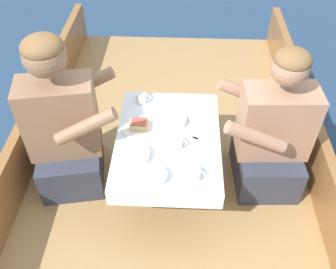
{
  "coord_description": "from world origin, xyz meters",
  "views": [
    {
      "loc": [
        0.07,
        -1.57,
        2.2
      ],
      "look_at": [
        0.0,
        -0.08,
        0.76
      ],
      "focal_mm": 40.0,
      "sensor_mm": 36.0,
      "label": 1
    }
  ],
  "objects_px": {
    "coffee_cup_starboard": "(141,98)",
    "coffee_cup_center": "(176,143)",
    "person_port": "(64,128)",
    "sandwich": "(139,124)",
    "coffee_cup_port": "(193,174)",
    "person_starboard": "(271,136)"
  },
  "relations": [
    {
      "from": "person_port",
      "to": "coffee_cup_center",
      "type": "xyz_separation_m",
      "value": [
        0.64,
        -0.1,
        0.02
      ]
    },
    {
      "from": "coffee_cup_starboard",
      "to": "coffee_cup_center",
      "type": "relative_size",
      "value": 0.86
    },
    {
      "from": "person_port",
      "to": "coffee_cup_center",
      "type": "distance_m",
      "value": 0.64
    },
    {
      "from": "person_starboard",
      "to": "sandwich",
      "type": "distance_m",
      "value": 0.76
    },
    {
      "from": "person_starboard",
      "to": "coffee_cup_starboard",
      "type": "bearing_deg",
      "value": -19.95
    },
    {
      "from": "coffee_cup_center",
      "to": "person_starboard",
      "type": "bearing_deg",
      "value": 14.44
    },
    {
      "from": "person_starboard",
      "to": "sandwich",
      "type": "relative_size",
      "value": 9.19
    },
    {
      "from": "person_port",
      "to": "person_starboard",
      "type": "height_order",
      "value": "person_port"
    },
    {
      "from": "person_port",
      "to": "coffee_cup_starboard",
      "type": "bearing_deg",
      "value": 22.99
    },
    {
      "from": "person_starboard",
      "to": "sandwich",
      "type": "bearing_deg",
      "value": -2.51
    },
    {
      "from": "coffee_cup_port",
      "to": "coffee_cup_starboard",
      "type": "xyz_separation_m",
      "value": [
        -0.32,
        0.59,
        0.01
      ]
    },
    {
      "from": "coffee_cup_port",
      "to": "person_port",
      "type": "bearing_deg",
      "value": 156.56
    },
    {
      "from": "person_port",
      "to": "person_starboard",
      "type": "distance_m",
      "value": 1.18
    },
    {
      "from": "sandwich",
      "to": "coffee_cup_port",
      "type": "xyz_separation_m",
      "value": [
        0.31,
        -0.35,
        -0.01
      ]
    },
    {
      "from": "person_starboard",
      "to": "coffee_cup_port",
      "type": "height_order",
      "value": "person_starboard"
    },
    {
      "from": "coffee_cup_port",
      "to": "coffee_cup_starboard",
      "type": "relative_size",
      "value": 1.16
    },
    {
      "from": "person_port",
      "to": "coffee_cup_starboard",
      "type": "height_order",
      "value": "person_port"
    },
    {
      "from": "coffee_cup_port",
      "to": "coffee_cup_center",
      "type": "xyz_separation_m",
      "value": [
        -0.09,
        0.21,
        0.0
      ]
    },
    {
      "from": "person_port",
      "to": "coffee_cup_starboard",
      "type": "xyz_separation_m",
      "value": [
        0.41,
        0.27,
        0.02
      ]
    },
    {
      "from": "sandwich",
      "to": "coffee_cup_starboard",
      "type": "bearing_deg",
      "value": 92.15
    },
    {
      "from": "coffee_cup_starboard",
      "to": "coffee_cup_center",
      "type": "distance_m",
      "value": 0.44
    },
    {
      "from": "person_starboard",
      "to": "coffee_cup_starboard",
      "type": "xyz_separation_m",
      "value": [
        -0.77,
        0.24,
        0.06
      ]
    }
  ]
}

